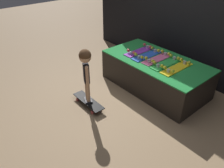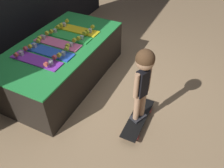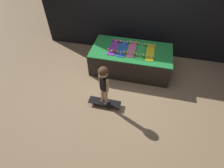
{
  "view_description": "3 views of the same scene",
  "coord_description": "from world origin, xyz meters",
  "px_view_note": "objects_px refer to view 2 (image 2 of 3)",
  "views": [
    {
      "loc": [
        2.12,
        -2.11,
        2.24
      ],
      "look_at": [
        -0.15,
        -0.2,
        0.35
      ],
      "focal_mm": 35.0,
      "sensor_mm": 36.0,
      "label": 1
    },
    {
      "loc": [
        -1.92,
        -1.0,
        2.02
      ],
      "look_at": [
        -0.15,
        -0.15,
        0.31
      ],
      "focal_mm": 35.0,
      "sensor_mm": 36.0,
      "label": 2
    },
    {
      "loc": [
        0.33,
        -2.69,
        2.85
      ],
      "look_at": [
        -0.25,
        -0.21,
        0.27
      ],
      "focal_mm": 28.0,
      "sensor_mm": 36.0,
      "label": 3
    }
  ],
  "objects_px": {
    "child": "(143,74)",
    "skateboard_pink_on_rack": "(57,42)",
    "skateboard_green_on_rack": "(68,35)",
    "skateboard_yellow_on_rack": "(77,29)",
    "skateboard_blue_on_rack": "(49,51)",
    "skateboard_on_floor": "(138,118)",
    "skateboard_purple_on_rack": "(36,59)"
  },
  "relations": [
    {
      "from": "child",
      "to": "skateboard_pink_on_rack",
      "type": "bearing_deg",
      "value": 100.43
    },
    {
      "from": "skateboard_green_on_rack",
      "to": "skateboard_yellow_on_rack",
      "type": "xyz_separation_m",
      "value": [
        0.21,
        -0.0,
        0.0
      ]
    },
    {
      "from": "skateboard_blue_on_rack",
      "to": "child",
      "type": "bearing_deg",
      "value": -95.09
    },
    {
      "from": "skateboard_green_on_rack",
      "to": "child",
      "type": "xyz_separation_m",
      "value": [
        -0.53,
        -1.25,
        0.14
      ]
    },
    {
      "from": "skateboard_pink_on_rack",
      "to": "child",
      "type": "height_order",
      "value": "child"
    },
    {
      "from": "skateboard_green_on_rack",
      "to": "skateboard_pink_on_rack",
      "type": "bearing_deg",
      "value": 173.61
    },
    {
      "from": "skateboard_blue_on_rack",
      "to": "skateboard_on_floor",
      "type": "distance_m",
      "value": 1.34
    },
    {
      "from": "skateboard_on_floor",
      "to": "child",
      "type": "height_order",
      "value": "child"
    },
    {
      "from": "skateboard_pink_on_rack",
      "to": "skateboard_purple_on_rack",
      "type": "bearing_deg",
      "value": -178.42
    },
    {
      "from": "skateboard_green_on_rack",
      "to": "skateboard_yellow_on_rack",
      "type": "distance_m",
      "value": 0.21
    },
    {
      "from": "skateboard_purple_on_rack",
      "to": "skateboard_pink_on_rack",
      "type": "relative_size",
      "value": 1.0
    },
    {
      "from": "skateboard_purple_on_rack",
      "to": "skateboard_pink_on_rack",
      "type": "distance_m",
      "value": 0.42
    },
    {
      "from": "skateboard_pink_on_rack",
      "to": "skateboard_yellow_on_rack",
      "type": "relative_size",
      "value": 1.0
    },
    {
      "from": "skateboard_yellow_on_rack",
      "to": "skateboard_pink_on_rack",
      "type": "bearing_deg",
      "value": 176.2
    },
    {
      "from": "skateboard_purple_on_rack",
      "to": "skateboard_yellow_on_rack",
      "type": "xyz_separation_m",
      "value": [
        0.84,
        -0.02,
        0.0
      ]
    },
    {
      "from": "skateboard_blue_on_rack",
      "to": "child",
      "type": "distance_m",
      "value": 1.25
    },
    {
      "from": "skateboard_on_floor",
      "to": "child",
      "type": "xyz_separation_m",
      "value": [
        -0.0,
        -0.0,
        0.65
      ]
    },
    {
      "from": "skateboard_blue_on_rack",
      "to": "skateboard_yellow_on_rack",
      "type": "xyz_separation_m",
      "value": [
        0.63,
        0.0,
        0.0
      ]
    },
    {
      "from": "skateboard_purple_on_rack",
      "to": "skateboard_yellow_on_rack",
      "type": "distance_m",
      "value": 0.84
    },
    {
      "from": "skateboard_purple_on_rack",
      "to": "skateboard_blue_on_rack",
      "type": "relative_size",
      "value": 1.0
    },
    {
      "from": "skateboard_pink_on_rack",
      "to": "skateboard_green_on_rack",
      "type": "xyz_separation_m",
      "value": [
        0.21,
        -0.02,
        0.0
      ]
    },
    {
      "from": "skateboard_green_on_rack",
      "to": "skateboard_on_floor",
      "type": "relative_size",
      "value": 0.99
    },
    {
      "from": "skateboard_purple_on_rack",
      "to": "child",
      "type": "distance_m",
      "value": 1.27
    },
    {
      "from": "child",
      "to": "skateboard_on_floor",
      "type": "bearing_deg",
      "value": 88.08
    },
    {
      "from": "skateboard_purple_on_rack",
      "to": "skateboard_blue_on_rack",
      "type": "height_order",
      "value": "same"
    },
    {
      "from": "skateboard_purple_on_rack",
      "to": "child",
      "type": "height_order",
      "value": "child"
    },
    {
      "from": "skateboard_blue_on_rack",
      "to": "skateboard_on_floor",
      "type": "xyz_separation_m",
      "value": [
        -0.11,
        -1.24,
        -0.51
      ]
    },
    {
      "from": "skateboard_blue_on_rack",
      "to": "skateboard_pink_on_rack",
      "type": "relative_size",
      "value": 1.0
    },
    {
      "from": "skateboard_blue_on_rack",
      "to": "skateboard_yellow_on_rack",
      "type": "bearing_deg",
      "value": 0.23
    },
    {
      "from": "skateboard_purple_on_rack",
      "to": "skateboard_on_floor",
      "type": "bearing_deg",
      "value": -85.41
    },
    {
      "from": "skateboard_green_on_rack",
      "to": "child",
      "type": "distance_m",
      "value": 1.36
    },
    {
      "from": "skateboard_purple_on_rack",
      "to": "skateboard_blue_on_rack",
      "type": "distance_m",
      "value": 0.21
    }
  ]
}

